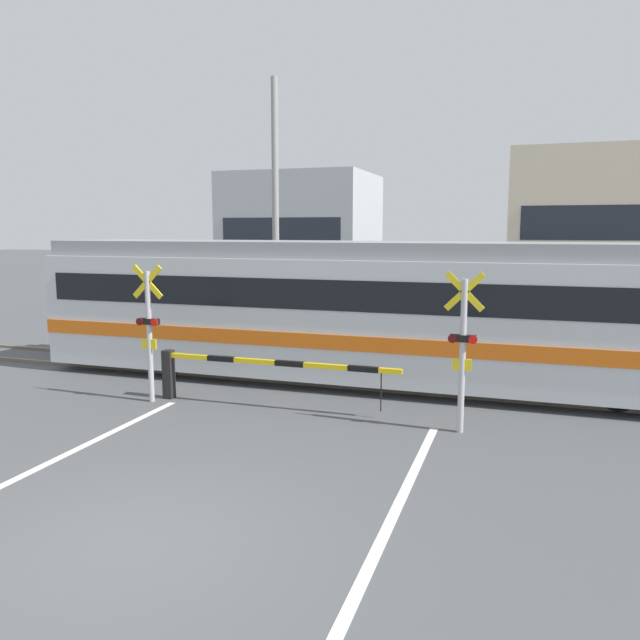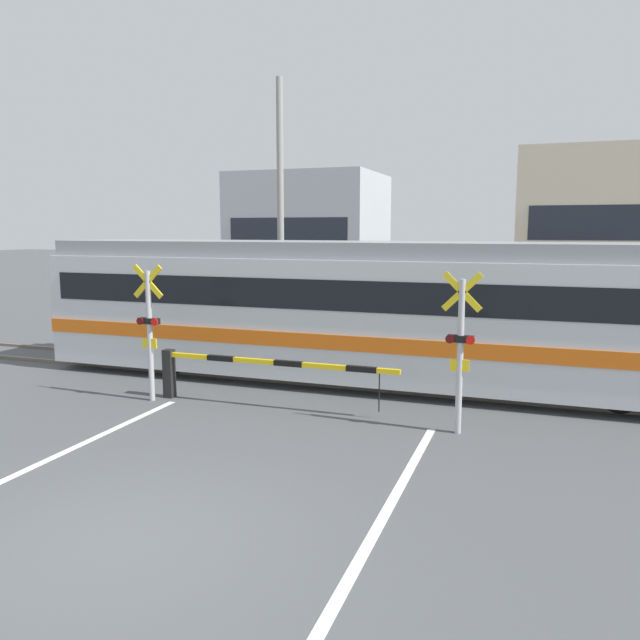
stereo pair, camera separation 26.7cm
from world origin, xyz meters
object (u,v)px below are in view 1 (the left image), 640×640
crossing_signal_left (149,327)px  crossing_barrier_far (420,331)px  pedestrian (427,306)px  crossing_signal_right (463,345)px  commuter_train (378,308)px  crossing_barrier_near (234,368)px

crossing_signal_left → crossing_barrier_far: bearing=53.5°
pedestrian → crossing_signal_left: bearing=-113.7°
crossing_signal_right → pedestrian: bearing=102.1°
crossing_signal_right → pedestrian: (-2.02, 9.45, -0.52)m
pedestrian → crossing_signal_right: bearing=-77.9°
commuter_train → crossing_barrier_near: bearing=-131.5°
crossing_signal_left → pedestrian: size_ratio=1.60×
crossing_barrier_far → pedestrian: bearing=95.4°
crossing_barrier_far → crossing_signal_left: 7.56m
crossing_barrier_far → crossing_signal_right: bearing=-74.3°
crossing_barrier_near → pedestrian: 9.44m
crossing_barrier_far → crossing_signal_left: crossing_signal_left is taller
crossing_barrier_near → crossing_barrier_far: bearing=64.1°
crossing_barrier_near → crossing_signal_left: (-1.70, -0.34, 0.78)m
crossing_barrier_near → crossing_signal_right: crossing_signal_right is taller
commuter_train → crossing_barrier_far: (0.46, 3.10, -0.97)m
crossing_barrier_near → pedestrian: (2.45, 9.11, 0.26)m
crossing_barrier_near → pedestrian: size_ratio=2.86×
crossing_signal_right → crossing_barrier_far: bearing=105.7°
crossing_barrier_far → commuter_train: bearing=-98.5°
crossing_signal_right → commuter_train: bearing=126.3°
pedestrian → crossing_barrier_far: bearing=-84.6°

